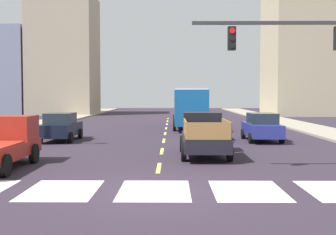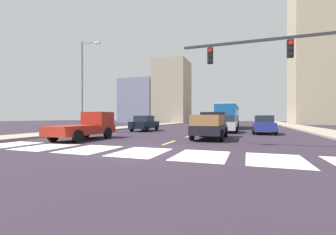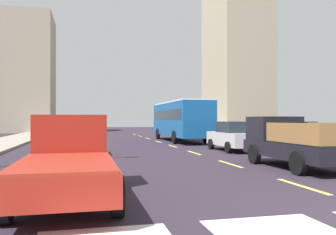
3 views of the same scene
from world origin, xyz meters
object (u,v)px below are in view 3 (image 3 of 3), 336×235
pickup_stakebed (291,143)px  sedan_far (75,139)px  sedan_near_left (293,136)px  sedan_near_right (234,136)px  pickup_dark (69,158)px  city_bus (180,118)px

pickup_stakebed → sedan_far: (-8.35, 6.23, -0.08)m
pickup_stakebed → sedan_near_left: (3.99, 6.09, -0.08)m
sedan_near_right → sedan_far: bearing=-177.5°
pickup_dark → sedan_far: bearing=90.3°
city_bus → sedan_near_right: bearing=-86.7°
pickup_dark → sedan_near_left: (12.19, 9.70, -0.06)m
city_bus → sedan_far: size_ratio=2.45×
pickup_stakebed → sedan_near_left: bearing=58.3°
pickup_dark → pickup_stakebed: bearing=23.2°
pickup_stakebed → sedan_near_right: size_ratio=1.18×
pickup_stakebed → pickup_dark: size_ratio=1.00×
sedan_far → sedan_near_right: 9.00m
city_bus → pickup_stakebed: bearing=-90.6°
pickup_dark → sedan_far: 9.85m
sedan_far → sedan_near_right: (8.97, 0.64, 0.00)m
pickup_stakebed → city_bus: bearing=91.7°
pickup_dark → sedan_near_left: size_ratio=1.18×
city_bus → sedan_near_left: bearing=-69.5°
pickup_dark → city_bus: bearing=67.4°
sedan_far → sedan_near_left: 12.34m
sedan_near_right → pickup_stakebed: bearing=-96.8°
pickup_dark → sedan_near_left: bearing=38.0°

